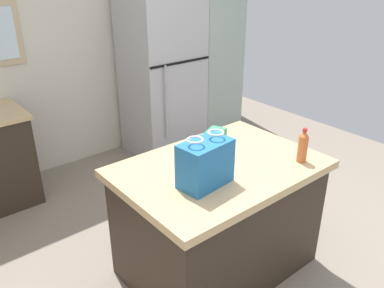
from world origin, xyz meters
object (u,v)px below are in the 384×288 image
tall_cabinet (209,54)px  shopping_bag (205,163)px  refrigerator (162,76)px  bottle (303,147)px  kitchen_island (218,218)px  small_box (216,135)px

tall_cabinet → shopping_bag: (-1.90, -2.10, -0.05)m
refrigerator → shopping_bag: (-1.17, -2.10, 0.10)m
refrigerator → tall_cabinet: size_ratio=0.86×
tall_cabinet → bottle: tall_cabinet is taller
bottle → refrigerator: bearing=78.8°
kitchen_island → small_box: bearing=51.5°
shopping_bag → bottle: bearing=-15.1°
shopping_bag → small_box: (0.49, 0.44, -0.10)m
kitchen_island → small_box: 0.63m
shopping_bag → small_box: shopping_bag is taller
refrigerator → kitchen_island: bearing=-115.2°
refrigerator → tall_cabinet: bearing=0.0°
kitchen_island → refrigerator: 2.24m
tall_cabinet → shopping_bag: tall_cabinet is taller
tall_cabinet → shopping_bag: size_ratio=6.21×
refrigerator → tall_cabinet: 0.74m
shopping_bag → small_box: 0.66m
kitchen_island → bottle: bearing=-33.9°
tall_cabinet → bottle: 2.58m
small_box → refrigerator: bearing=67.7°
kitchen_island → bottle: (0.48, -0.32, 0.55)m
tall_cabinet → bottle: size_ratio=8.74×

